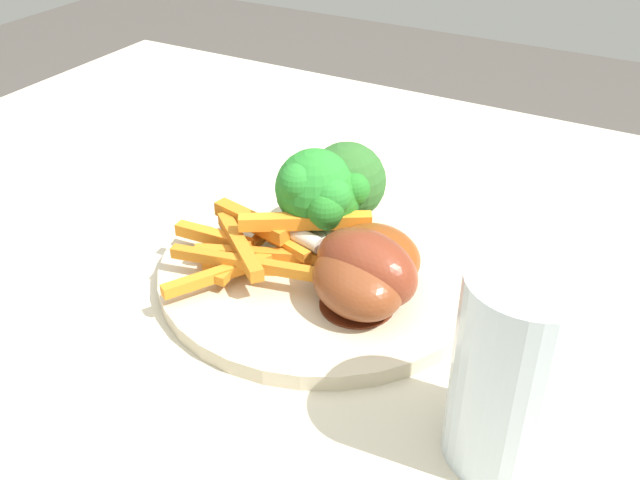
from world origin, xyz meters
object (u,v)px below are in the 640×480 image
at_px(fork, 68,131).
at_px(carrot_fries_pile, 254,244).
at_px(dining_table, 329,381).
at_px(broccoli_floret_front, 327,199).
at_px(broccoli_floret_back, 316,189).
at_px(chicken_drumstick_far, 371,255).
at_px(dinner_plate, 320,269).
at_px(chicken_drumstick_extra, 355,278).
at_px(broccoli_floret_middle, 344,183).
at_px(water_glass, 517,370).
at_px(chicken_drumstick_near, 362,266).

bearing_deg(fork, carrot_fries_pile, -82.72).
height_order(dining_table, broccoli_floret_front, broccoli_floret_front).
relative_size(dining_table, broccoli_floret_back, 12.93).
bearing_deg(chicken_drumstick_far, broccoli_floret_back, 159.97).
distance_m(dinner_plate, chicken_drumstick_extra, 0.06).
distance_m(dining_table, dinner_plate, 0.12).
bearing_deg(fork, broccoli_floret_front, -73.72).
relative_size(broccoli_floret_middle, water_glass, 0.63).
distance_m(broccoli_floret_front, fork, 0.37).
bearing_deg(dinner_plate, carrot_fries_pile, -146.62).
bearing_deg(water_glass, broccoli_floret_middle, 140.71).
height_order(broccoli_floret_front, broccoli_floret_back, broccoli_floret_back).
distance_m(carrot_fries_pile, water_glass, 0.22).
bearing_deg(chicken_drumstick_near, broccoli_floret_front, 140.41).
xyz_separation_m(broccoli_floret_back, chicken_drumstick_far, (0.06, -0.02, -0.03)).
relative_size(chicken_drumstick_extra, water_glass, 1.03).
xyz_separation_m(carrot_fries_pile, chicken_drumstick_extra, (0.08, -0.00, 0.00)).
height_order(carrot_fries_pile, chicken_drumstick_extra, chicken_drumstick_extra).
height_order(broccoli_floret_front, broccoli_floret_middle, broccoli_floret_middle).
relative_size(broccoli_floret_back, chicken_drumstick_near, 0.62).
height_order(fork, water_glass, water_glass).
height_order(broccoli_floret_middle, water_glass, water_glass).
relative_size(carrot_fries_pile, chicken_drumstick_extra, 1.17).
bearing_deg(dining_table, chicken_drumstick_far, -16.31).
bearing_deg(broccoli_floret_back, chicken_drumstick_far, -20.03).
distance_m(fork, water_glass, 0.57).
bearing_deg(dinner_plate, chicken_drumstick_far, 0.82).
relative_size(dinner_plate, chicken_drumstick_far, 2.11).
bearing_deg(dinner_plate, fork, 165.05).
bearing_deg(water_glass, fork, 160.09).
bearing_deg(water_glass, chicken_drumstick_far, 143.29).
distance_m(dining_table, carrot_fries_pile, 0.16).
bearing_deg(fork, broccoli_floret_middle, -69.32).
distance_m(dining_table, chicken_drumstick_near, 0.16).
bearing_deg(carrot_fries_pile, broccoli_floret_front, 53.46).
relative_size(broccoli_floret_middle, chicken_drumstick_far, 0.65).
distance_m(dinner_plate, broccoli_floret_back, 0.06).
distance_m(dining_table, chicken_drumstick_far, 0.16).
relative_size(dinner_plate, broccoli_floret_middle, 3.28).
xyz_separation_m(broccoli_floret_back, chicken_drumstick_near, (0.06, -0.04, -0.02)).
xyz_separation_m(broccoli_floret_front, chicken_drumstick_far, (0.05, -0.02, -0.02)).
bearing_deg(fork, water_glass, -81.58).
bearing_deg(broccoli_floret_front, dinner_plate, -74.83).
distance_m(dinner_plate, broccoli_floret_front, 0.05).
xyz_separation_m(dinner_plate, chicken_drumstick_extra, (0.04, -0.03, 0.03)).
distance_m(broccoli_floret_middle, fork, 0.36).
relative_size(dining_table, broccoli_floret_front, 14.30).
bearing_deg(broccoli_floret_front, chicken_drumstick_extra, -45.94).
distance_m(carrot_fries_pile, chicken_drumstick_near, 0.09).
relative_size(broccoli_floret_front, chicken_drumstick_extra, 0.59).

